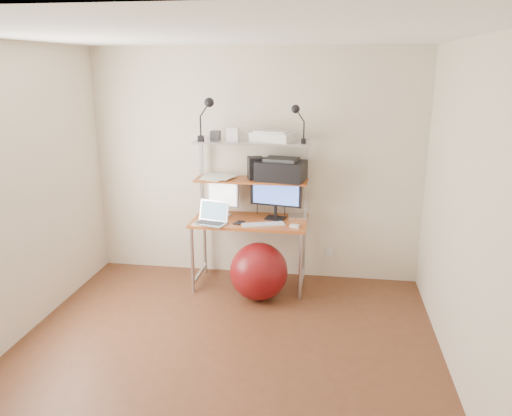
{
  "coord_description": "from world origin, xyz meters",
  "views": [
    {
      "loc": [
        0.81,
        -3.49,
        2.3
      ],
      "look_at": [
        0.11,
        1.15,
        0.96
      ],
      "focal_mm": 35.0,
      "sensor_mm": 36.0,
      "label": 1
    }
  ],
  "objects_px": {
    "exercise_ball": "(259,271)",
    "monitor_black": "(276,193)",
    "monitor_silver": "(223,197)",
    "laptop": "(212,218)",
    "printer": "(281,170)"
  },
  "relations": [
    {
      "from": "monitor_silver",
      "to": "monitor_black",
      "type": "distance_m",
      "value": 0.57
    },
    {
      "from": "laptop",
      "to": "exercise_ball",
      "type": "distance_m",
      "value": 0.72
    },
    {
      "from": "laptop",
      "to": "printer",
      "type": "distance_m",
      "value": 0.87
    },
    {
      "from": "exercise_ball",
      "to": "printer",
      "type": "bearing_deg",
      "value": 68.23
    },
    {
      "from": "monitor_silver",
      "to": "printer",
      "type": "relative_size",
      "value": 0.74
    },
    {
      "from": "monitor_black",
      "to": "exercise_ball",
      "type": "distance_m",
      "value": 0.84
    },
    {
      "from": "monitor_silver",
      "to": "monitor_black",
      "type": "relative_size",
      "value": 0.72
    },
    {
      "from": "monitor_silver",
      "to": "exercise_ball",
      "type": "bearing_deg",
      "value": -29.6
    },
    {
      "from": "monitor_black",
      "to": "printer",
      "type": "height_order",
      "value": "printer"
    },
    {
      "from": "monitor_silver",
      "to": "monitor_black",
      "type": "xyz_separation_m",
      "value": [
        0.57,
        -0.02,
        0.07
      ]
    },
    {
      "from": "monitor_silver",
      "to": "monitor_black",
      "type": "height_order",
      "value": "monitor_black"
    },
    {
      "from": "monitor_black",
      "to": "exercise_ball",
      "type": "bearing_deg",
      "value": -95.7
    },
    {
      "from": "laptop",
      "to": "printer",
      "type": "relative_size",
      "value": 0.69
    },
    {
      "from": "exercise_ball",
      "to": "monitor_black",
      "type": "bearing_deg",
      "value": 73.27
    },
    {
      "from": "laptop",
      "to": "monitor_black",
      "type": "bearing_deg",
      "value": 36.3
    }
  ]
}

